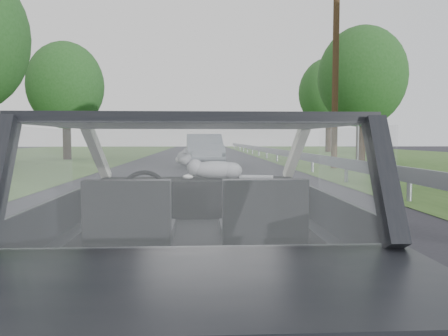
{
  "coord_description": "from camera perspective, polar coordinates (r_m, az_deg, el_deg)",
  "views": [
    {
      "loc": [
        0.03,
        -2.92,
        1.33
      ],
      "look_at": [
        0.21,
        0.55,
        1.09
      ],
      "focal_mm": 35.0,
      "sensor_mm": 36.0,
      "label": 1
    }
  ],
  "objects": [
    {
      "name": "driver_seat",
      "position": [
        2.7,
        -12.11,
        -5.76
      ],
      "size": [
        0.5,
        0.72,
        0.42
      ],
      "primitive_type": "cube",
      "color": "#24252A",
      "rests_on": "subject_car"
    },
    {
      "name": "cat",
      "position": [
        3.55,
        -1.13,
        -0.09
      ],
      "size": [
        0.58,
        0.24,
        0.25
      ],
      "primitive_type": "ellipsoid",
      "rotation": [
        0.0,
        0.0,
        -0.11
      ],
      "color": "#A0A0A0",
      "rests_on": "dashboard"
    },
    {
      "name": "tree_3",
      "position": [
        44.45,
        13.52,
        7.82
      ],
      "size": [
        6.72,
        6.72,
        8.94
      ],
      "primitive_type": null,
      "rotation": [
        0.0,
        0.0,
        -0.15
      ],
      "color": "#2D5F29",
      "rests_on": "ground"
    },
    {
      "name": "passenger_seat",
      "position": [
        2.7,
        5.02,
        -5.71
      ],
      "size": [
        0.5,
        0.72,
        0.42
      ],
      "primitive_type": "cube",
      "color": "#24252A",
      "rests_on": "subject_car"
    },
    {
      "name": "utility_pole",
      "position": [
        20.12,
        14.35,
        11.99
      ],
      "size": [
        0.36,
        0.36,
        8.42
      ],
      "primitive_type": "cylinder",
      "rotation": [
        0.0,
        0.0,
        -0.4
      ],
      "color": "#352418",
      "rests_on": "ground"
    },
    {
      "name": "guardrail",
      "position": [
        13.63,
        15.24,
        0.59
      ],
      "size": [
        0.05,
        90.0,
        0.32
      ],
      "primitive_type": "cube",
      "color": "#8F929C",
      "rests_on": "ground"
    },
    {
      "name": "highway_sign",
      "position": [
        21.66,
        17.09,
        3.57
      ],
      "size": [
        0.5,
        0.98,
        2.55
      ],
      "primitive_type": "cube",
      "rotation": [
        0.0,
        0.0,
        0.41
      ],
      "color": "#0E6021",
      "rests_on": "ground"
    },
    {
      "name": "steering_wheel",
      "position": [
        3.31,
        -10.43,
        -3.29
      ],
      "size": [
        0.36,
        0.36,
        0.04
      ],
      "primitive_type": "torus",
      "color": "black",
      "rests_on": "dashboard"
    },
    {
      "name": "ground",
      "position": [
        3.21,
        -3.44,
        -20.58
      ],
      "size": [
        140.0,
        140.0,
        0.0
      ],
      "primitive_type": "plane",
      "color": "#25242C",
      "rests_on": "ground"
    },
    {
      "name": "other_car",
      "position": [
        20.61,
        -2.6,
        2.33
      ],
      "size": [
        2.06,
        4.78,
        1.55
      ],
      "primitive_type": "imported",
      "rotation": [
        0.0,
        0.0,
        0.04
      ],
      "color": "#AEB7C7",
      "rests_on": "ground"
    },
    {
      "name": "tree_6",
      "position": [
        29.35,
        -19.93,
        8.02
      ],
      "size": [
        6.01,
        6.01,
        7.14
      ],
      "primitive_type": null,
      "rotation": [
        0.0,
        0.0,
        0.34
      ],
      "color": "#2D5F29",
      "rests_on": "ground"
    },
    {
      "name": "dashboard",
      "position": [
        3.58,
        -3.43,
        -3.81
      ],
      "size": [
        1.58,
        0.45,
        0.3
      ],
      "primitive_type": "cube",
      "color": "black",
      "rests_on": "subject_car"
    },
    {
      "name": "subject_car",
      "position": [
        2.98,
        -3.5,
        -7.8
      ],
      "size": [
        1.8,
        4.0,
        1.45
      ],
      "primitive_type": "cube",
      "color": "black",
      "rests_on": "ground"
    },
    {
      "name": "tree_2",
      "position": [
        25.28,
        17.54,
        8.87
      ],
      "size": [
        5.85,
        5.85,
        7.21
      ],
      "primitive_type": null,
      "rotation": [
        0.0,
        0.0,
        0.27
      ],
      "color": "#2D5F29",
      "rests_on": "ground"
    }
  ]
}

